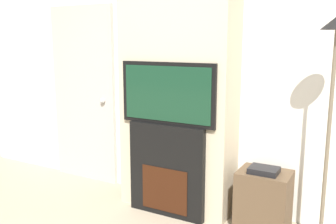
# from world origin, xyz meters

# --- Properties ---
(wall_back) EXTENTS (6.00, 0.06, 2.70)m
(wall_back) POSITION_xyz_m (0.00, 2.03, 1.35)
(wall_back) COLOR silver
(wall_back) RESTS_ON ground_plane
(chimney_breast) EXTENTS (1.11, 0.40, 2.70)m
(chimney_breast) POSITION_xyz_m (0.00, 1.80, 1.35)
(chimney_breast) COLOR beige
(chimney_breast) RESTS_ON ground_plane
(fireplace) EXTENTS (0.77, 0.15, 0.89)m
(fireplace) POSITION_xyz_m (0.00, 1.59, 0.44)
(fireplace) COLOR black
(fireplace) RESTS_ON ground_plane
(television) EXTENTS (0.96, 0.07, 0.57)m
(television) POSITION_xyz_m (0.00, 1.59, 1.17)
(television) COLOR black
(television) RESTS_ON fireplace
(floor_lamp) EXTENTS (0.27, 0.27, 1.83)m
(floor_lamp) POSITION_xyz_m (1.38, 1.62, 1.26)
(floor_lamp) COLOR #726651
(floor_lamp) RESTS_ON ground_plane
(media_stand) EXTENTS (0.45, 0.36, 0.58)m
(media_stand) POSITION_xyz_m (0.88, 1.74, 0.27)
(media_stand) COLOR brown
(media_stand) RESTS_ON ground_plane
(entry_door) EXTENTS (0.89, 0.09, 2.05)m
(entry_door) POSITION_xyz_m (-1.35, 1.97, 1.02)
(entry_door) COLOR #BCB7AD
(entry_door) RESTS_ON ground_plane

